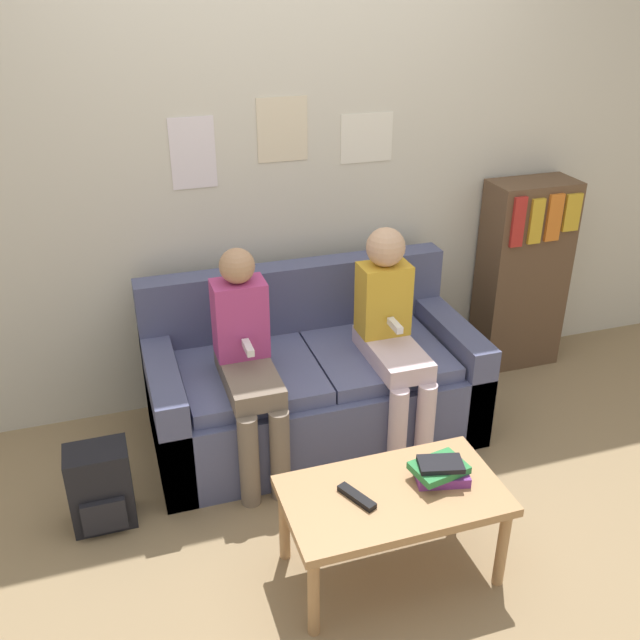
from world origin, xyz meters
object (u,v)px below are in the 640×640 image
at_px(person_right, 392,330).
at_px(bookshelf, 522,275).
at_px(coffee_table, 393,502).
at_px(tv_remote, 357,497).
at_px(backpack, 101,488).
at_px(person_left, 247,358).
at_px(couch, 312,383).

bearing_deg(person_right, bookshelf, 25.44).
bearing_deg(coffee_table, tv_remote, 177.86).
bearing_deg(bookshelf, coffee_table, -135.92).
height_order(person_right, tv_remote, person_right).
xyz_separation_m(coffee_table, backpack, (-1.07, 0.63, -0.16)).
xyz_separation_m(person_left, tv_remote, (0.22, -0.82, -0.18)).
bearing_deg(backpack, couch, 19.94).
relative_size(couch, tv_remote, 9.36).
relative_size(couch, backpack, 4.24).
relative_size(tv_remote, backpack, 0.45).
distance_m(couch, person_right, 0.52).
bearing_deg(person_right, backpack, -171.79).
distance_m(coffee_table, bookshelf, 1.91).
bearing_deg(bookshelf, tv_remote, -138.93).
bearing_deg(coffee_table, person_right, 67.95).
bearing_deg(person_left, bookshelf, 15.96).
height_order(couch, bookshelf, bookshelf).
xyz_separation_m(coffee_table, person_left, (-0.37, 0.83, 0.25)).
bearing_deg(person_left, couch, 27.60).
distance_m(tv_remote, backpack, 1.13).
distance_m(bookshelf, backpack, 2.56).
bearing_deg(couch, bookshelf, 12.62).
bearing_deg(couch, tv_remote, -97.89).
relative_size(couch, coffee_table, 1.91).
bearing_deg(tv_remote, coffee_table, -26.92).
relative_size(coffee_table, person_right, 0.77).
xyz_separation_m(person_left, person_right, (0.70, 0.01, 0.02)).
height_order(coffee_table, person_right, person_right).
bearing_deg(coffee_table, backpack, 149.32).
distance_m(couch, bookshelf, 1.44).
relative_size(couch, person_right, 1.48).
relative_size(person_left, person_right, 0.98).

